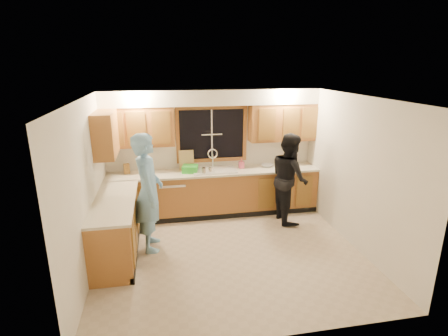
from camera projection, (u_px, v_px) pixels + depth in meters
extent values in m
plane|color=#BEAB92|center=(230.00, 253.00, 5.71)|extent=(4.20, 4.20, 0.00)
plane|color=silver|center=(231.00, 98.00, 4.99)|extent=(4.20, 4.20, 0.00)
plane|color=white|center=(212.00, 151.00, 7.14)|extent=(4.20, 0.00, 4.20)
plane|color=white|center=(87.00, 189.00, 4.98)|extent=(0.00, 3.80, 3.80)
plane|color=white|center=(356.00, 173.00, 5.72)|extent=(0.00, 3.80, 3.80)
cube|color=#AB6C31|center=(215.00, 193.00, 7.09)|extent=(4.20, 0.60, 0.88)
cube|color=#AB6C31|center=(116.00, 228.00, 5.60)|extent=(0.60, 1.90, 0.88)
cube|color=beige|center=(214.00, 172.00, 6.95)|extent=(4.20, 0.63, 0.04)
cube|color=beige|center=(115.00, 201.00, 5.47)|extent=(0.63, 1.90, 0.04)
cube|color=#AB6C31|center=(138.00, 127.00, 6.57)|extent=(1.35, 0.33, 0.75)
cube|color=#AB6C31|center=(282.00, 122.00, 7.07)|extent=(1.35, 0.33, 0.75)
cube|color=#AB6C31|center=(105.00, 134.00, 5.90)|extent=(0.33, 0.90, 0.75)
cube|color=white|center=(213.00, 97.00, 6.66)|extent=(4.20, 0.35, 0.30)
cube|color=black|center=(212.00, 134.00, 7.04)|extent=(1.30, 0.01, 1.00)
cube|color=#AB6C31|center=(212.00, 108.00, 6.87)|extent=(1.44, 0.03, 0.07)
cube|color=#AB6C31|center=(212.00, 160.00, 7.18)|extent=(1.44, 0.03, 0.07)
cube|color=#AB6C31|center=(178.00, 136.00, 6.91)|extent=(0.07, 0.03, 1.00)
cube|color=#AB6C31|center=(245.00, 133.00, 7.15)|extent=(0.07, 0.03, 1.00)
cube|color=silver|center=(214.00, 170.00, 6.95)|extent=(0.86, 0.52, 0.03)
cube|color=silver|center=(204.00, 175.00, 6.94)|extent=(0.38, 0.42, 0.18)
cube|color=silver|center=(225.00, 174.00, 7.01)|extent=(0.38, 0.42, 0.18)
cylinder|color=silver|center=(213.00, 160.00, 7.10)|extent=(0.04, 0.04, 0.28)
torus|color=silver|center=(213.00, 154.00, 7.06)|extent=(0.21, 0.03, 0.21)
cube|color=silver|center=(172.00, 198.00, 6.94)|extent=(0.60, 0.56, 0.82)
cube|color=silver|center=(112.00, 245.00, 5.06)|extent=(0.58, 0.75, 0.90)
imported|color=#78B3E3|center=(148.00, 193.00, 5.62)|extent=(0.49, 0.73, 1.95)
imported|color=black|center=(289.00, 178.00, 6.70)|extent=(0.66, 0.84, 1.73)
cube|color=olive|center=(127.00, 169.00, 6.75)|extent=(0.13, 0.11, 0.20)
cube|color=tan|center=(186.00, 160.00, 6.98)|extent=(0.30, 0.10, 0.39)
cube|color=green|center=(190.00, 169.00, 6.84)|extent=(0.34, 0.33, 0.14)
imported|color=#DD5474|center=(241.00, 163.00, 7.10)|extent=(0.11, 0.11, 0.20)
imported|color=silver|center=(267.00, 166.00, 7.20)|extent=(0.30, 0.30, 0.06)
cylinder|color=tan|center=(204.00, 171.00, 6.71)|extent=(0.08, 0.08, 0.13)
cylinder|color=tan|center=(210.00, 170.00, 6.81)|extent=(0.08, 0.08, 0.11)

